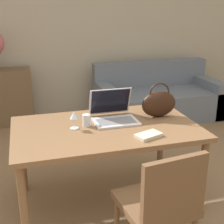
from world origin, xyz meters
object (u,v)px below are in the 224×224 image
Objects in this scene: chair at (161,203)px; handbag at (159,103)px; drinking_glass at (86,120)px; wine_glass at (74,117)px; couch at (157,99)px; laptop at (113,112)px.

chair is 1.03m from handbag.
drinking_glass is (-0.29, 0.85, 0.27)m from chair.
couch is at bearing 50.49° from wine_glass.
couch is (1.23, 2.78, -0.22)m from chair.
drinking_glass is 0.69× the size of wine_glass.
couch is at bearing 59.11° from chair.
laptop is 2.61× the size of wine_glass.
laptop reaches higher than chair.
wine_glass is (-1.62, -1.97, 0.55)m from couch.
chair is at bearing -87.78° from laptop.
laptop is 0.41m from handbag.
chair is 0.94m from drinking_glass.
laptop is 3.78× the size of drinking_glass.
laptop is at bearing 173.72° from handbag.
laptop reaches higher than drinking_glass.
drinking_glass is at bearing -128.08° from couch.
handbag reaches higher than wine_glass.
handbag is at bearing -6.28° from laptop.
chair is 0.96m from wine_glass.
handbag is (0.66, 0.04, 0.07)m from drinking_glass.
handbag is at bearing 60.31° from chair.
drinking_glass is 0.31× the size of handbag.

